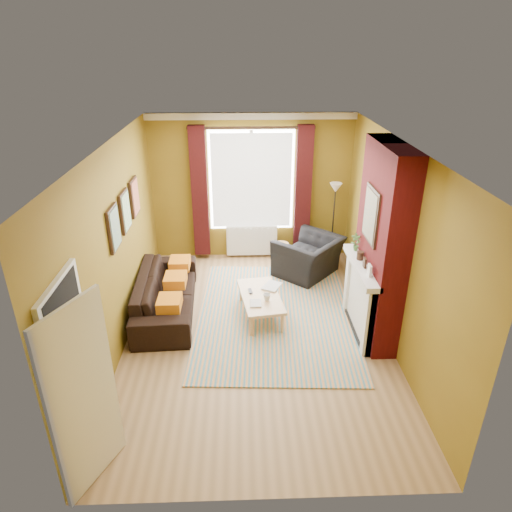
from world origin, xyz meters
name	(u,v)px	position (x,y,z in m)	size (l,w,h in m)	color
ground	(257,332)	(0.00, 0.00, 0.00)	(5.50, 5.50, 0.00)	olive
room_walls	(300,240)	(0.63, 0.28, 1.38)	(3.82, 5.54, 2.83)	#7D6218
striped_rug	(275,315)	(0.31, 0.45, 0.01)	(2.60, 3.48, 0.02)	teal
sofa	(166,293)	(-1.42, 0.66, 0.32)	(2.21, 0.86, 0.64)	black
armchair	(308,257)	(1.02, 1.85, 0.36)	(1.11, 0.97, 0.72)	black
coffee_table	(260,297)	(0.08, 0.44, 0.34)	(0.74, 1.22, 0.38)	tan
wicker_stool	(281,252)	(0.56, 2.40, 0.19)	(0.36, 0.36, 0.39)	#9D7544
floor_lamp	(335,201)	(1.55, 2.40, 1.25)	(0.25, 0.25, 1.58)	black
book_a	(250,303)	(-0.09, 0.19, 0.39)	(0.17, 0.23, 0.02)	#999999
book_b	(265,285)	(0.16, 0.75, 0.40)	(0.24, 0.33, 0.03)	#999999
mug	(267,297)	(0.17, 0.29, 0.44)	(0.11, 0.11, 0.10)	#999999
tv_remote	(250,291)	(-0.08, 0.55, 0.39)	(0.07, 0.16, 0.02)	#262628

